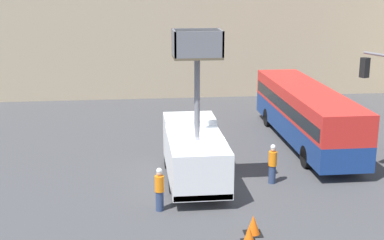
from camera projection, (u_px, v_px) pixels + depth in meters
ground_plane at (209, 185)px, 24.12m from camera, size 120.00×120.00×0.00m
utility_truck at (194, 150)px, 24.05m from camera, size 2.44×6.32×7.02m
city_bus at (305, 111)px, 29.77m from camera, size 2.61×12.50×3.18m
road_worker_near_truck at (160, 189)px, 21.28m from camera, size 0.38×0.38×1.81m
road_worker_directing at (272, 164)px, 24.15m from camera, size 0.38×0.38×1.84m
traffic_cone_near_truck at (253, 225)px, 19.43m from camera, size 0.65×0.65×0.74m
traffic_cone_mid_road at (249, 235)px, 18.84m from camera, size 0.53×0.53×0.60m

